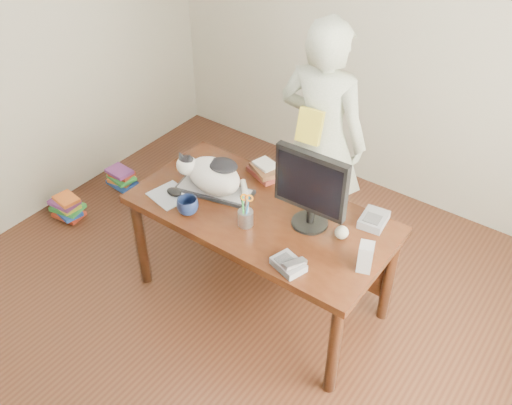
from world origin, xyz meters
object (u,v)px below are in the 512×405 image
object	(u,v)px
calculator	(374,220)
book_pile_b	(121,178)
mouse	(174,192)
coffee_mug	(188,206)
desk	(268,223)
book_pile_a	(67,207)
baseball	(342,232)
person	(321,140)
keyboard	(215,190)
pen_cup	(246,216)
monitor	(311,187)
speaker	(365,257)
book_stack	(266,170)
phone	(289,264)
cat	(211,174)

from	to	relation	value
calculator	book_pile_b	size ratio (longest dim) A/B	0.79
mouse	coffee_mug	distance (m)	0.20
desk	book_pile_a	bearing A→B (deg)	-170.97
mouse	book_pile_b	size ratio (longest dim) A/B	0.46
mouse	book_pile_a	size ratio (longest dim) A/B	0.44
baseball	person	xyz separation A→B (m)	(-0.55, 0.68, 0.07)
keyboard	pen_cup	distance (m)	0.38
monitor	speaker	size ratio (longest dim) A/B	2.95
book_stack	calculator	size ratio (longest dim) A/B	1.31
desk	baseball	bearing A→B (deg)	-0.16
pen_cup	book_pile_a	distance (m)	1.90
monitor	pen_cup	world-z (taller)	monitor
monitor	phone	world-z (taller)	monitor
monitor	baseball	world-z (taller)	monitor
person	baseball	bearing A→B (deg)	123.25
calculator	person	xyz separation A→B (m)	(-0.63, 0.45, 0.09)
speaker	person	size ratio (longest dim) A/B	0.10
speaker	book_stack	size ratio (longest dim) A/B	0.63
coffee_mug	person	size ratio (longest dim) A/B	0.08
keyboard	cat	world-z (taller)	cat
baseball	calculator	bearing A→B (deg)	68.47
coffee_mug	baseball	bearing A→B (deg)	22.04
coffee_mug	book_stack	size ratio (longest dim) A/B	0.49
baseball	book_stack	bearing A→B (deg)	160.29
monitor	baseball	distance (m)	0.32
monitor	phone	size ratio (longest dim) A/B	2.45
phone	keyboard	bearing A→B (deg)	176.07
keyboard	mouse	bearing A→B (deg)	-150.58
person	mouse	bearing A→B (deg)	56.72
cat	book_pile_a	distance (m)	1.61
desk	keyboard	distance (m)	0.39
calculator	keyboard	bearing A→B (deg)	-168.34
desk	person	bearing A→B (deg)	93.26
coffee_mug	phone	world-z (taller)	coffee_mug
baseball	book_pile_a	xyz separation A→B (m)	(-2.26, -0.28, -0.70)
keyboard	book_pile_b	size ratio (longest dim) A/B	1.99
mouse	book_pile_b	distance (m)	1.48
desk	monitor	size ratio (longest dim) A/B	3.23
desk	mouse	world-z (taller)	mouse
person	book_pile_b	xyz separation A→B (m)	(-1.68, -0.40, -0.79)
mouse	book_pile_a	world-z (taller)	mouse
keyboard	phone	xyz separation A→B (m)	(0.75, -0.28, 0.01)
book_pile_b	mouse	bearing A→B (deg)	-24.30
monitor	cat	bearing A→B (deg)	-174.76
keyboard	calculator	xyz separation A→B (m)	(0.94, 0.32, 0.01)
keyboard	pen_cup	world-z (taller)	pen_cup
pen_cup	phone	xyz separation A→B (m)	(0.40, -0.15, -0.04)
coffee_mug	baseball	size ratio (longest dim) A/B	1.64
book_stack	pen_cup	bearing A→B (deg)	-45.32
book_stack	mouse	bearing A→B (deg)	-100.46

